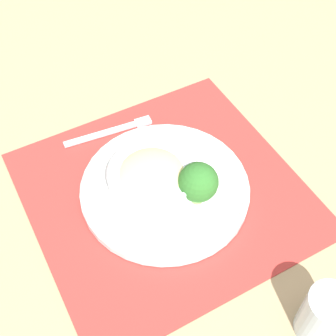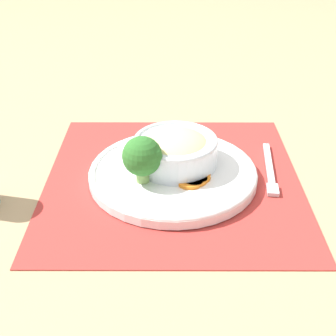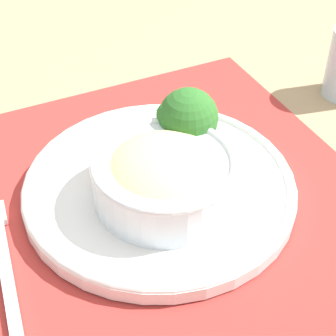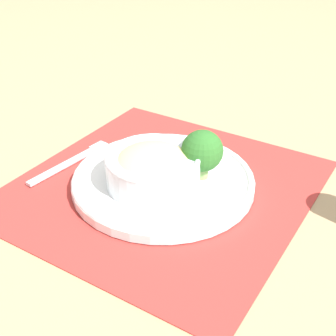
# 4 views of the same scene
# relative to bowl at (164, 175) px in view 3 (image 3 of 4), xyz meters

# --- Properties ---
(ground_plane) EXTENTS (4.00, 4.00, 0.00)m
(ground_plane) POSITION_rel_bowl_xyz_m (0.01, 0.02, -0.05)
(ground_plane) COLOR tan
(placemat) EXTENTS (0.49, 0.50, 0.00)m
(placemat) POSITION_rel_bowl_xyz_m (0.01, 0.02, -0.05)
(placemat) COLOR #B2332D
(placemat) RESTS_ON ground_plane
(plate) EXTENTS (0.31, 0.31, 0.02)m
(plate) POSITION_rel_bowl_xyz_m (0.01, 0.02, -0.04)
(plate) COLOR white
(plate) RESTS_ON placemat
(bowl) EXTENTS (0.15, 0.15, 0.06)m
(bowl) POSITION_rel_bowl_xyz_m (0.00, 0.00, 0.00)
(bowl) COLOR silver
(bowl) RESTS_ON plate
(broccoli_floret) EXTENTS (0.07, 0.07, 0.08)m
(broccoli_floret) POSITION_rel_bowl_xyz_m (0.06, 0.06, 0.02)
(broccoli_floret) COLOR #84AD5B
(broccoli_floret) RESTS_ON plate
(carrot_slice_near) EXTENTS (0.05, 0.05, 0.01)m
(carrot_slice_near) POSITION_rel_bowl_xyz_m (-0.02, 0.07, -0.03)
(carrot_slice_near) COLOR orange
(carrot_slice_near) RESTS_ON plate
(carrot_slice_middle) EXTENTS (0.05, 0.05, 0.01)m
(carrot_slice_middle) POSITION_rel_bowl_xyz_m (-0.03, 0.06, -0.03)
(carrot_slice_middle) COLOR orange
(carrot_slice_middle) RESTS_ON plate
(carrot_slice_far) EXTENTS (0.05, 0.05, 0.01)m
(carrot_slice_far) POSITION_rel_bowl_xyz_m (-0.04, 0.05, -0.03)
(carrot_slice_far) COLOR orange
(carrot_slice_far) RESTS_ON plate
(fork) EXTENTS (0.04, 0.18, 0.01)m
(fork) POSITION_rel_bowl_xyz_m (-0.18, 0.02, -0.04)
(fork) COLOR silver
(fork) RESTS_ON placemat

